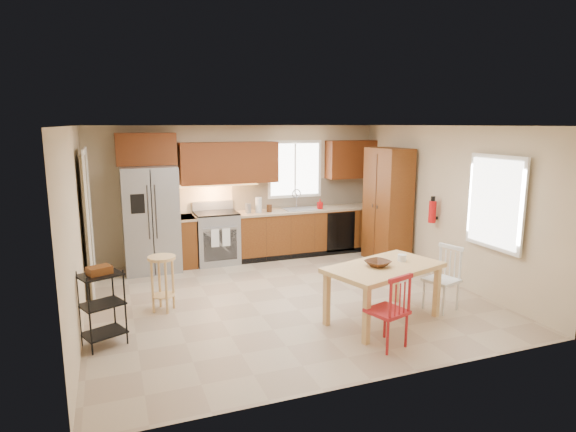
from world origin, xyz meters
The scene contains 33 objects.
floor centered at (0.00, 0.00, 0.00)m, with size 5.50×5.50×0.00m, color tan.
ceiling centered at (0.00, 0.00, 2.50)m, with size 5.50×5.00×0.02m, color silver.
wall_back centered at (0.00, 2.50, 1.25)m, with size 5.50×0.02×2.50m, color #CCB793.
wall_front centered at (0.00, -2.50, 1.25)m, with size 5.50×0.02×2.50m, color #CCB793.
wall_left centered at (-2.75, 0.00, 1.25)m, with size 0.02×5.00×2.50m, color #CCB793.
wall_right centered at (2.75, 0.00, 1.25)m, with size 0.02×5.00×2.50m, color #CCB793.
refrigerator centered at (-1.70, 2.12, 0.91)m, with size 0.92×0.75×1.82m, color gray.
range_stove centered at (-0.55, 2.19, 0.46)m, with size 0.76×0.63×0.92m, color gray.
base_cabinet_narrow centered at (-1.10, 2.20, 0.45)m, with size 0.30×0.60×0.90m, color brown.
base_cabinet_run centered at (1.29, 2.20, 0.45)m, with size 2.92×0.60×0.90m, color brown.
dishwasher centered at (1.85, 1.91, 0.45)m, with size 0.60×0.02×0.78m, color black.
backsplash centered at (1.29, 2.48, 1.18)m, with size 2.92×0.03×0.55m, color beige.
upper_over_fridge centered at (-1.70, 2.33, 2.10)m, with size 1.00×0.35×0.55m, color #612C10.
upper_left_block centered at (-0.25, 2.33, 1.83)m, with size 1.80×0.35×0.75m, color #612C10.
upper_right_block centered at (2.25, 2.33, 1.83)m, with size 1.00×0.35×0.75m, color #612C10.
window_back centered at (1.10, 2.48, 1.65)m, with size 1.12×0.04×1.12m, color white.
sink centered at (1.10, 2.20, 0.86)m, with size 0.62×0.46×0.16m, color gray.
undercab_glow centered at (-0.55, 2.30, 1.43)m, with size 1.60×0.30×0.01m, color #FFBF66.
soap_bottle centered at (1.48, 2.10, 1.00)m, with size 0.09×0.09×0.19m, color #B00C0D.
paper_towel centered at (0.25, 2.15, 1.04)m, with size 0.12×0.12×0.28m, color silver.
canister_steel centered at (0.05, 2.15, 0.99)m, with size 0.11×0.11×0.18m, color gray.
canister_wood centered at (0.45, 2.12, 0.97)m, with size 0.10×0.10×0.14m, color #492913.
pantry centered at (2.43, 1.20, 1.05)m, with size 0.50×0.95×2.10m, color brown.
fire_extinguisher centered at (2.63, 0.15, 1.10)m, with size 0.12×0.12×0.36m, color #B00C0D.
window_right centered at (2.68, -1.15, 1.45)m, with size 0.04×1.02×1.32m, color white.
doorway centered at (-2.67, 1.30, 1.05)m, with size 0.04×0.95×2.10m, color #8C7A59.
dining_table centered at (0.89, -1.20, 0.37)m, with size 1.50×0.84×0.73m, color #DFAB6F, non-canonical shape.
chair_red centered at (0.54, -1.85, 0.44)m, with size 0.41×0.41×0.88m, color maroon, non-canonical shape.
chair_white centered at (1.84, -1.15, 0.44)m, with size 0.41×0.41×0.88m, color silver, non-canonical shape.
table_bowl centered at (0.80, -1.20, 0.74)m, with size 0.30×0.30×0.07m, color #492913.
table_jar centered at (1.22, -1.11, 0.77)m, with size 0.11×0.11×0.12m, color silver.
bar_stool centered at (-1.74, 0.15, 0.38)m, with size 0.37×0.37×0.77m, color #DFAB6F, non-canonical shape.
utility_cart centered at (-2.50, -0.69, 0.45)m, with size 0.45×0.35×0.90m, color black, non-canonical shape.
Camera 1 is at (-2.33, -6.31, 2.53)m, focal length 30.00 mm.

